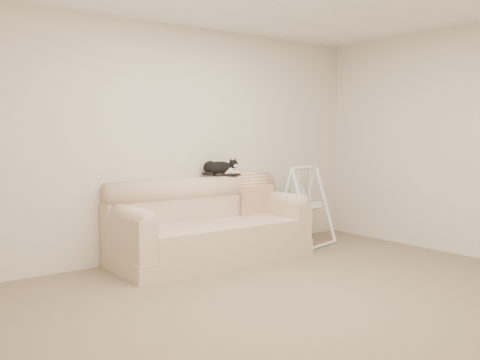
# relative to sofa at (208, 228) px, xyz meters

# --- Properties ---
(ground_plane) EXTENTS (5.00, 5.00, 0.00)m
(ground_plane) POSITION_rel_sofa_xyz_m (-0.06, -1.62, -0.35)
(ground_plane) COLOR #6C5F4C
(ground_plane) RESTS_ON ground
(room_shell) EXTENTS (5.04, 4.04, 2.60)m
(room_shell) POSITION_rel_sofa_xyz_m (-0.06, -1.62, 1.18)
(room_shell) COLOR beige
(room_shell) RESTS_ON ground
(sofa) EXTENTS (2.20, 0.93, 0.90)m
(sofa) POSITION_rel_sofa_xyz_m (0.00, 0.00, 0.00)
(sofa) COLOR tan
(sofa) RESTS_ON ground
(remote_a) EXTENTS (0.19, 0.08, 0.03)m
(remote_a) POSITION_rel_sofa_xyz_m (0.34, 0.24, 0.56)
(remote_a) COLOR black
(remote_a) RESTS_ON sofa
(remote_b) EXTENTS (0.17, 0.07, 0.02)m
(remote_b) POSITION_rel_sofa_xyz_m (0.50, 0.20, 0.56)
(remote_b) COLOR black
(remote_b) RESTS_ON sofa
(tuxedo_cat) EXTENTS (0.50, 0.22, 0.20)m
(tuxedo_cat) POSITION_rel_sofa_xyz_m (0.34, 0.25, 0.64)
(tuxedo_cat) COLOR black
(tuxedo_cat) RESTS_ON sofa
(throw_blanket) EXTENTS (0.45, 0.38, 0.58)m
(throw_blanket) POSITION_rel_sofa_xyz_m (0.77, 0.23, 0.37)
(throw_blanket) COLOR #B86D3D
(throw_blanket) RESTS_ON sofa
(baby_swing) EXTENTS (0.74, 0.77, 0.99)m
(baby_swing) POSITION_rel_sofa_xyz_m (1.45, -0.01, 0.14)
(baby_swing) COLOR white
(baby_swing) RESTS_ON ground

